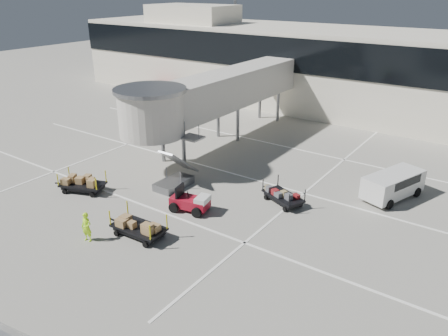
{
  "coord_description": "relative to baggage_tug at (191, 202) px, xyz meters",
  "views": [
    {
      "loc": [
        16.1,
        -14.27,
        12.31
      ],
      "look_at": [
        2.17,
        5.62,
        2.0
      ],
      "focal_mm": 35.0,
      "sensor_mm": 36.0,
      "label": 1
    }
  ],
  "objects": [
    {
      "name": "ground",
      "position": [
        -1.54,
        -3.15,
        -0.54
      ],
      "size": [
        140.0,
        140.0,
        0.0
      ],
      "primitive_type": "plane",
      "color": "#A19E90",
      "rests_on": "ground"
    },
    {
      "name": "lane_markings",
      "position": [
        -2.2,
        6.18,
        -0.53
      ],
      "size": [
        40.0,
        30.0,
        0.02
      ],
      "color": "white",
      "rests_on": "ground"
    },
    {
      "name": "terminal",
      "position": [
        -1.89,
        26.79,
        3.57
      ],
      "size": [
        64.0,
        12.11,
        15.2
      ],
      "color": "#EDE4CC",
      "rests_on": "ground"
    },
    {
      "name": "jet_bridge",
      "position": [
        -5.51,
        9.11,
        3.74
      ],
      "size": [
        5.7,
        20.4,
        6.03
      ],
      "color": "beige",
      "rests_on": "ground"
    },
    {
      "name": "baggage_tug",
      "position": [
        0.0,
        0.0,
        0.0
      ],
      "size": [
        2.44,
        1.82,
        1.49
      ],
      "rotation": [
        0.0,
        0.0,
        0.2
      ],
      "color": "maroon",
      "rests_on": "ground"
    },
    {
      "name": "suitcase_cart",
      "position": [
        4.05,
        3.87,
        -0.1
      ],
      "size": [
        3.24,
        2.23,
        1.27
      ],
      "rotation": [
        0.0,
        0.0,
        -0.4
      ],
      "color": "black",
      "rests_on": "ground"
    },
    {
      "name": "box_cart_near",
      "position": [
        -0.54,
        -3.79,
        -0.03
      ],
      "size": [
        3.59,
        1.57,
        1.39
      ],
      "rotation": [
        0.0,
        0.0,
        0.04
      ],
      "color": "black",
      "rests_on": "ground"
    },
    {
      "name": "box_cart_far",
      "position": [
        -7.18,
        -1.94,
        -0.01
      ],
      "size": [
        3.43,
        2.27,
        1.33
      ],
      "rotation": [
        0.0,
        0.0,
        0.37
      ],
      "color": "black",
      "rests_on": "ground"
    },
    {
      "name": "ground_worker",
      "position": [
        -2.3,
        -5.6,
        0.26
      ],
      "size": [
        0.65,
        0.49,
        1.61
      ],
      "primitive_type": "imported",
      "rotation": [
        0.0,
        0.0,
        0.19
      ],
      "color": "#A6ED18",
      "rests_on": "ground"
    },
    {
      "name": "minivan",
      "position": [
        9.19,
        8.58,
        0.42
      ],
      "size": [
        3.03,
        4.56,
        1.61
      ],
      "rotation": [
        0.0,
        0.0,
        -0.34
      ],
      "color": "silver",
      "rests_on": "ground"
    },
    {
      "name": "belt_loader",
      "position": [
        -20.23,
        19.94,
        0.21
      ],
      "size": [
        4.26,
        2.14,
        1.97
      ],
      "rotation": [
        0.0,
        0.0,
        0.15
      ],
      "color": "maroon",
      "rests_on": "ground"
    }
  ]
}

